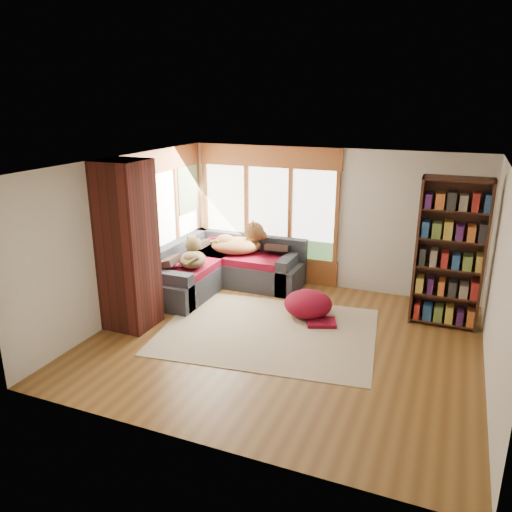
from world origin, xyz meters
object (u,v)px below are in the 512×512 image
Objects in this scene: brick_chimney at (128,246)px; pouf at (308,303)px; area_rug at (268,331)px; bookshelf at (450,254)px; dog_tan at (241,243)px; dog_brindle at (193,257)px; sectional_sofa at (216,270)px.

pouf is (2.48, 1.36, -1.08)m from brick_chimney.
bookshelf is at bearing 27.56° from area_rug.
pouf is 0.71× the size of dog_tan.
brick_chimney is 2.34× the size of dog_tan.
bookshelf is 4.27m from dog_brindle.
bookshelf is (4.54, 1.86, -0.13)m from brick_chimney.
pouf is 0.91× the size of dog_brindle.
pouf is 2.00m from dog_tan.
sectional_sofa is 2.79× the size of pouf.
dog_brindle is at bearing 154.75° from area_rug.
sectional_sofa is at bearing -164.92° from dog_tan.
dog_brindle reaches higher than sectional_sofa.
brick_chimney is 2.53m from dog_tan.
dog_brindle is (-1.76, 0.83, 0.74)m from area_rug.
bookshelf is 2.33m from pouf.
dog_brindle is (0.32, 1.40, -0.55)m from brick_chimney.
dog_brindle is at bearing 178.84° from pouf.
dog_tan reaches higher than area_rug.
pouf is at bearing 28.77° from brick_chimney.
pouf is (2.03, -0.69, -0.08)m from sectional_sofa.
dog_brindle is (-0.13, -0.64, 0.44)m from sectional_sofa.
brick_chimney is at bearing -157.69° from bookshelf.
dog_brindle is (-4.22, -0.46, -0.43)m from bookshelf.
bookshelf is at bearing 22.31° from brick_chimney.
dog_tan is at bearing 38.18° from sectional_sofa.
sectional_sofa is 2.15m from pouf.
brick_chimney is 3.01× the size of dog_brindle.
brick_chimney is 1.54m from dog_brindle.
brick_chimney is at bearing -101.45° from sectional_sofa.
dog_tan is at bearing 70.44° from brick_chimney.
bookshelf is 3.76m from dog_tan.
area_rug is at bearing -152.44° from bookshelf.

